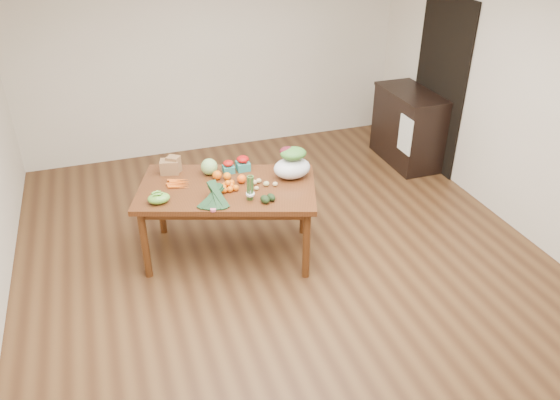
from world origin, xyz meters
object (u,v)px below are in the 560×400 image
object	(u,v)px
dining_table	(229,221)
cabbage	(209,167)
paper_bag	(169,165)
asparagus_bundle	(250,188)
cabinet	(408,127)
mandarin_cluster	(228,185)
kale_bunch	(214,197)
salad_bag	(292,164)

from	to	relation	value
dining_table	cabbage	xyz separation A→B (m)	(-0.10, 0.29, 0.45)
paper_bag	asparagus_bundle	xyz separation A→B (m)	(0.59, -0.75, 0.04)
cabbage	asparagus_bundle	bearing A→B (deg)	-68.93
dining_table	asparagus_bundle	xyz separation A→B (m)	(0.14, -0.32, 0.50)
cabinet	mandarin_cluster	bearing A→B (deg)	-153.46
kale_bunch	dining_table	bearing A→B (deg)	76.58
cabinet	paper_bag	bearing A→B (deg)	-164.82
paper_bag	salad_bag	size ratio (longest dim) A/B	0.66
kale_bunch	salad_bag	bearing A→B (deg)	37.09
kale_bunch	salad_bag	xyz separation A→B (m)	(0.81, 0.27, 0.06)
dining_table	cabinet	size ratio (longest dim) A/B	1.59
dining_table	cabbage	bearing A→B (deg)	127.47
asparagus_bundle	salad_bag	size ratio (longest dim) A/B	0.70
cabbage	kale_bunch	bearing A→B (deg)	-98.39
mandarin_cluster	cabbage	bearing A→B (deg)	105.41
paper_bag	dining_table	bearing A→B (deg)	-43.96
cabinet	paper_bag	distance (m)	3.27
dining_table	paper_bag	size ratio (longest dim) A/B	6.96
paper_bag	kale_bunch	world-z (taller)	paper_bag
mandarin_cluster	kale_bunch	distance (m)	0.30
paper_bag	cabbage	size ratio (longest dim) A/B	1.47
cabbage	asparagus_bundle	size ratio (longest dim) A/B	0.63
cabinet	kale_bunch	size ratio (longest dim) A/B	2.55
cabinet	asparagus_bundle	size ratio (longest dim) A/B	4.08
dining_table	cabbage	size ratio (longest dim) A/B	10.21
cabbage	mandarin_cluster	world-z (taller)	cabbage
asparagus_bundle	salad_bag	world-z (taller)	salad_bag
mandarin_cluster	kale_bunch	size ratio (longest dim) A/B	0.45
cabbage	cabinet	bearing A→B (deg)	19.72
mandarin_cluster	paper_bag	bearing A→B (deg)	132.57
paper_bag	mandarin_cluster	distance (m)	0.67
dining_table	kale_bunch	xyz separation A→B (m)	(-0.18, -0.29, 0.45)
cabinet	cabbage	distance (m)	2.98
cabinet	paper_bag	xyz separation A→B (m)	(-3.14, -0.85, 0.36)
dining_table	cabinet	distance (m)	2.98
cabbage	asparagus_bundle	world-z (taller)	asparagus_bundle
paper_bag	salad_bag	xyz separation A→B (m)	(1.08, -0.46, 0.05)
mandarin_cluster	cabinet	bearing A→B (deg)	26.54
paper_bag	asparagus_bundle	world-z (taller)	asparagus_bundle
cabbage	kale_bunch	world-z (taller)	kale_bunch
cabbage	salad_bag	distance (m)	0.80
dining_table	paper_bag	distance (m)	0.78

